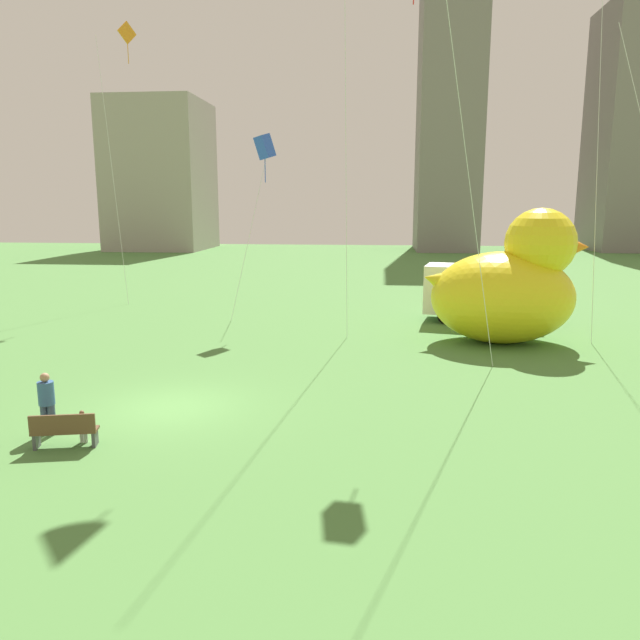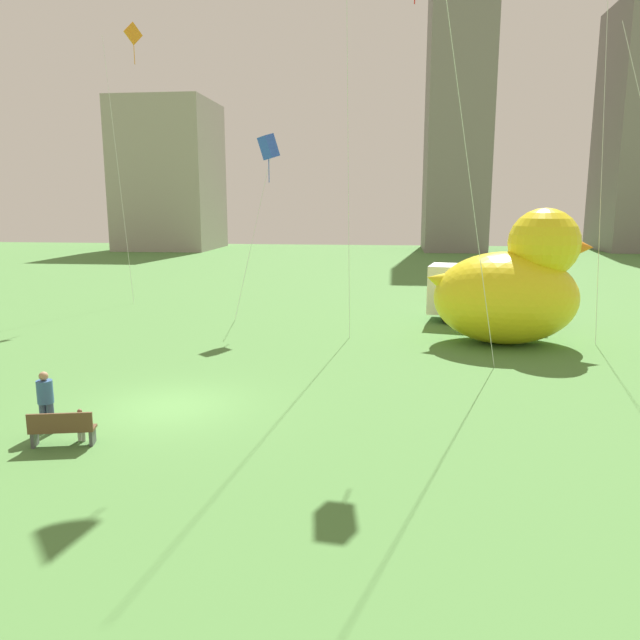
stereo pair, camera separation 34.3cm
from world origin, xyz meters
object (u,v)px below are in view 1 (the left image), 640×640
(park_bench, at_px, (64,430))
(giant_inflatable_duck, at_px, (509,286))
(kite_orange, at_px, (125,49))
(box_truck, at_px, (479,294))
(person_adult, at_px, (47,401))
(person_child, at_px, (83,425))
(kite_blue, at_px, (265,148))

(park_bench, xyz_separation_m, giant_inflatable_duck, (13.10, 12.93, 1.97))
(kite_orange, bearing_deg, box_truck, -15.12)
(giant_inflatable_duck, bearing_deg, kite_orange, 154.05)
(person_adult, relative_size, kite_orange, 0.10)
(park_bench, xyz_separation_m, box_truck, (12.60, 17.48, 0.97))
(person_child, height_order, giant_inflatable_duck, giant_inflatable_duck)
(kite_orange, bearing_deg, park_bench, -72.26)
(person_adult, bearing_deg, kite_blue, 80.03)
(giant_inflatable_duck, xyz_separation_m, kite_orange, (-20.41, 9.93, 12.25))
(person_adult, height_order, giant_inflatable_duck, giant_inflatable_duck)
(box_truck, bearing_deg, giant_inflatable_duck, -83.75)
(giant_inflatable_duck, bearing_deg, person_child, -135.60)
(park_bench, relative_size, person_adult, 0.97)
(park_bench, bearing_deg, person_adult, 136.63)
(park_bench, distance_m, kite_orange, 27.89)
(person_child, bearing_deg, kite_blue, 84.30)
(box_truck, distance_m, kite_orange, 24.52)
(park_bench, distance_m, person_child, 0.47)
(person_child, xyz_separation_m, box_truck, (12.31, 17.10, 0.97))
(park_bench, height_order, person_adult, person_adult)
(person_adult, relative_size, box_truck, 0.28)
(kite_blue, bearing_deg, person_adult, -99.97)
(person_adult, xyz_separation_m, giant_inflatable_duck, (13.98, 12.09, 1.53))
(giant_inflatable_duck, bearing_deg, kite_blue, 160.83)
(park_bench, height_order, kite_orange, kite_orange)
(person_child, bearing_deg, box_truck, 54.24)
(person_adult, distance_m, kite_orange, 26.76)
(park_bench, relative_size, kite_orange, 0.10)
(person_adult, bearing_deg, box_truck, 50.99)
(kite_blue, bearing_deg, box_truck, 3.58)
(person_adult, bearing_deg, giant_inflatable_duck, 40.86)
(box_truck, bearing_deg, person_child, -125.76)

